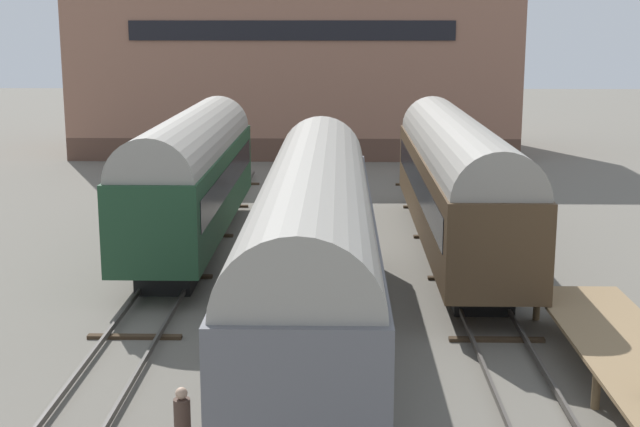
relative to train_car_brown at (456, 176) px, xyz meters
The scene contains 9 objects.
ground_plane 13.66m from the train_car_brown, 111.88° to the right, with size 200.00×200.00×0.00m, color #6B665B.
track_left 16.12m from the train_car_brown, 128.77° to the right, with size 2.60×60.00×0.26m.
track_middle 13.63m from the train_car_brown, 111.88° to the right, with size 2.60×60.00×0.26m.
track_right 12.69m from the train_car_brown, 90.00° to the right, with size 2.60×60.00×0.26m.
train_car_brown is the anchor object (origin of this frame).
train_car_green 9.97m from the train_car_brown, behind, with size 2.94×15.93×5.24m.
train_car_grey 11.16m from the train_car_brown, 116.44° to the right, with size 3.10×18.72×5.28m.
person_worker 18.50m from the train_car_brown, 113.26° to the right, with size 0.32×0.32×1.80m.
warehouse_building 30.08m from the train_car_brown, 104.15° to the left, with size 28.51×12.21×14.71m.
Camera 1 is at (0.66, -20.13, 8.48)m, focal length 50.00 mm.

